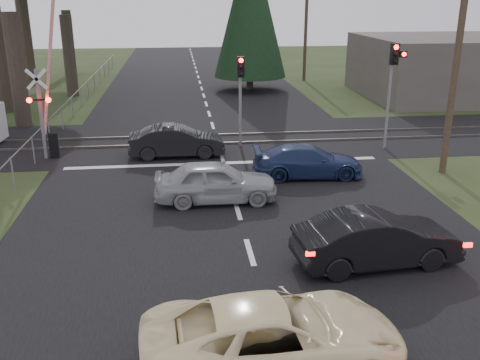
{
  "coord_description": "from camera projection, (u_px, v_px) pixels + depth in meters",
  "views": [
    {
      "loc": [
        -1.8,
        -13.02,
        6.68
      ],
      "look_at": [
        -0.0,
        2.3,
        1.3
      ],
      "focal_mm": 40.0,
      "sensor_mm": 36.0,
      "label": 1
    }
  ],
  "objects": [
    {
      "name": "crossing_signal",
      "position": [
        47.0,
        111.0,
        22.31
      ],
      "size": [
        1.62,
        0.38,
        6.96
      ],
      "color": "slate",
      "rests_on": "ground"
    },
    {
      "name": "rail_corridor",
      "position": [
        217.0,
        140.0,
        25.86
      ],
      "size": [
        120.0,
        8.0,
        0.01
      ],
      "primitive_type": "cube",
      "color": "black",
      "rests_on": "ground"
    },
    {
      "name": "utility_pole_far",
      "position": [
        259.0,
        11.0,
        65.57
      ],
      "size": [
        1.8,
        0.26,
        9.0
      ],
      "color": "#4C3D2D",
      "rests_on": "ground"
    },
    {
      "name": "rail_far",
      "position": [
        216.0,
        135.0,
        26.6
      ],
      "size": [
        120.0,
        0.12,
        0.1
      ],
      "primitive_type": "cube",
      "color": "#59544C",
      "rests_on": "ground"
    },
    {
      "name": "utility_pole_mid",
      "position": [
        306.0,
        20.0,
        42.13
      ],
      "size": [
        1.8,
        0.26,
        9.0
      ],
      "color": "#4C3D2D",
      "rests_on": "ground"
    },
    {
      "name": "fence_left",
      "position": [
        86.0,
        102.0,
        34.86
      ],
      "size": [
        0.1,
        36.0,
        1.2
      ],
      "primitive_type": null,
      "color": "slate",
      "rests_on": "ground"
    },
    {
      "name": "traffic_signal_right",
      "position": [
        393.0,
        76.0,
        23.24
      ],
      "size": [
        0.68,
        0.48,
        4.7
      ],
      "color": "slate",
      "rests_on": "ground"
    },
    {
      "name": "conifer_tree",
      "position": [
        250.0,
        4.0,
        37.41
      ],
      "size": [
        5.2,
        5.2,
        11.0
      ],
      "color": "#473D33",
      "rests_on": "ground"
    },
    {
      "name": "utility_pole_near",
      "position": [
        458.0,
        50.0,
        19.62
      ],
      "size": [
        1.8,
        0.26,
        9.0
      ],
      "color": "#4C3D2D",
      "rests_on": "ground"
    },
    {
      "name": "silver_car",
      "position": [
        216.0,
        182.0,
        18.0
      ],
      "size": [
        4.14,
        1.71,
        1.4
      ],
      "primitive_type": "imported",
      "rotation": [
        0.0,
        0.0,
        1.56
      ],
      "color": "#96999D",
      "rests_on": "ground"
    },
    {
      "name": "traffic_signal_center",
      "position": [
        241.0,
        86.0,
        23.81
      ],
      "size": [
        0.32,
        0.48,
        4.1
      ],
      "color": "slate",
      "rests_on": "ground"
    },
    {
      "name": "dark_car_far",
      "position": [
        177.0,
        141.0,
        23.04
      ],
      "size": [
        4.09,
        1.45,
        1.34
      ],
      "primitive_type": "imported",
      "rotation": [
        0.0,
        0.0,
        1.58
      ],
      "color": "black",
      "rests_on": "ground"
    },
    {
      "name": "rail_near",
      "position": [
        218.0,
        143.0,
        25.1
      ],
      "size": [
        120.0,
        0.12,
        0.1
      ],
      "primitive_type": "cube",
      "color": "#59544C",
      "rests_on": "ground"
    },
    {
      "name": "dark_hatchback",
      "position": [
        376.0,
        240.0,
        13.75
      ],
      "size": [
        4.39,
        1.91,
        1.4
      ],
      "primitive_type": "imported",
      "rotation": [
        0.0,
        0.0,
        1.67
      ],
      "color": "black",
      "rests_on": "ground"
    },
    {
      "name": "building_right",
      "position": [
        467.0,
        66.0,
        36.56
      ],
      "size": [
        14.0,
        10.0,
        4.0
      ],
      "primitive_type": "cube",
      "color": "#59514C",
      "rests_on": "ground"
    },
    {
      "name": "cream_coupe",
      "position": [
        274.0,
        336.0,
        9.91
      ],
      "size": [
        5.06,
        2.58,
        1.37
      ],
      "primitive_type": "imported",
      "rotation": [
        0.0,
        0.0,
        1.64
      ],
      "color": "#FFEEB6",
      "rests_on": "ground"
    },
    {
      "name": "ground",
      "position": [
        250.0,
        252.0,
        14.61
      ],
      "size": [
        120.0,
        120.0,
        0.0
      ],
      "primitive_type": "plane",
      "color": "#2B3618",
      "rests_on": "ground"
    },
    {
      "name": "blue_sedan",
      "position": [
        308.0,
        161.0,
        20.51
      ],
      "size": [
        4.3,
        1.92,
        1.22
      ],
      "primitive_type": "imported",
      "rotation": [
        0.0,
        0.0,
        1.52
      ],
      "color": "navy",
      "rests_on": "ground"
    },
    {
      "name": "stop_line",
      "position": [
        224.0,
        163.0,
        22.3
      ],
      "size": [
        13.0,
        0.35,
        0.0
      ],
      "primitive_type": "cube",
      "color": "silver",
      "rests_on": "ground"
    },
    {
      "name": "road",
      "position": [
        220.0,
        151.0,
        23.99
      ],
      "size": [
        14.0,
        100.0,
        0.01
      ],
      "primitive_type": "cube",
      "color": "black",
      "rests_on": "ground"
    }
  ]
}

